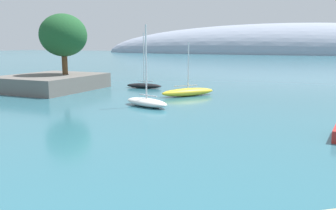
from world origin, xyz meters
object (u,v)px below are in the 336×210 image
sailboat_white_mid_mooring (147,102)px  sailboat_yellow_outer_mooring (188,92)px  tree_clump_shore (63,35)px  sailboat_black_near_shore (144,85)px

sailboat_white_mid_mooring → sailboat_yellow_outer_mooring: sailboat_white_mid_mooring is taller
tree_clump_shore → sailboat_yellow_outer_mooring: size_ratio=1.27×
sailboat_white_mid_mooring → sailboat_black_near_shore: bearing=-41.7°
tree_clump_shore → sailboat_white_mid_mooring: 22.11m
sailboat_yellow_outer_mooring → tree_clump_shore: bearing=131.4°
sailboat_white_mid_mooring → sailboat_yellow_outer_mooring: (1.46, 9.42, 0.01)m
sailboat_black_near_shore → sailboat_yellow_outer_mooring: (9.44, -5.05, 0.10)m
sailboat_yellow_outer_mooring → sailboat_black_near_shore: bearing=101.1°
sailboat_black_near_shore → sailboat_white_mid_mooring: (7.98, -14.47, 0.08)m
tree_clump_shore → sailboat_black_near_shore: tree_clump_shore is taller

